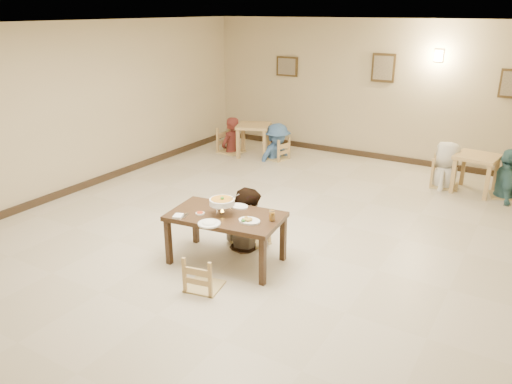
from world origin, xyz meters
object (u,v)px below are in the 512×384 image
Objects in this scene: drink_glass at (272,216)px; bg_diner_d at (512,149)px; bg_chair_ll at (231,130)px; bg_table_left at (254,130)px; main_diner at (247,188)px; chair_far at (250,212)px; bg_chair_rl at (447,159)px; bg_table_right at (477,162)px; bg_chair_rr at (508,171)px; bg_diner_c at (450,142)px; main_table at (226,220)px; curry_warmer at (222,202)px; bg_chair_lr at (277,139)px; chair_near at (203,256)px; bg_diner_a at (231,117)px; bg_diner_b at (277,124)px.

bg_diner_d reaches higher than drink_glass.
bg_table_left is at bearing -78.11° from bg_chair_ll.
main_diner is 1.58× the size of bg_chair_ll.
chair_far is 4.55m from bg_table_left.
bg_chair_ll is at bearing 83.78° from bg_chair_rl.
bg_chair_rl is at bearing 172.54° from bg_table_right.
bg_diner_c is at bearing -106.40° from bg_chair_rr.
main_table is 0.26m from curry_warmer.
curry_warmer is 5.04m from bg_chair_rl.
bg_chair_lr reaches higher than bg_table_left.
bg_table_right is (4.72, 0.02, -0.02)m from bg_table_left.
main_diner reaches higher than bg_chair_lr.
drink_glass is 0.14× the size of bg_chair_rl.
chair_near is at bearing -142.17° from bg_chair_ll.
chair_far is at bearing 130.48° from bg_diner_d.
main_diner is at bearing 86.83° from main_table.
main_table is at bearing 37.98° from bg_diner_a.
bg_table_left is 0.86× the size of bg_chair_ll.
chair_near is at bearing 35.54° from bg_diner_a.
bg_chair_ll reaches higher than drink_glass.
bg_diner_d is at bearing 0.61° from bg_table_left.
main_table is at bearing -139.73° from bg_chair_ll.
bg_table_right is 4.13m from bg_chair_lr.
main_diner is 4.59m from bg_table_left.
chair_far is 4.93m from bg_chair_rr.
main_diner is 4.87m from bg_diner_a.
bg_table_left is at bearing -104.28° from bg_chair_rr.
bg_diner_c is (-1.04, 0.03, 0.39)m from bg_chair_rr.
main_table is at bearing -142.37° from bg_diner_b.
curry_warmer is 0.39× the size of bg_table_left.
bg_diner_a is at bearing -103.87° from bg_chair_rr.
bg_chair_lr is at bearing -118.35° from bg_diner_b.
bg_table_right is (2.37, 4.57, -0.04)m from main_table.
chair_far is 0.60× the size of bg_diner_b.
curry_warmer is at bearing -22.21° from bg_diner_c.
curry_warmer is 5.48m from bg_diner_d.
bg_diner_b is (-0.00, 0.00, 0.34)m from bg_chair_lr.
bg_chair_lr is (0.59, 0.03, -0.12)m from bg_table_left.
drink_glass reaches higher than bg_table_left.
bg_diner_a is 5.83m from bg_diner_d.
chair_near is 0.92× the size of bg_table_left.
curry_warmer is 5.37m from bg_diner_a.
curry_warmer is at bearing 31.88° from bg_chair_lr.
bg_chair_ll is at bearing 148.89° from chair_far.
bg_diner_a is 1.03× the size of bg_diner_b.
bg_chair_lr is 0.53× the size of bg_diner_d.
bg_chair_rr is at bearing 57.67° from curry_warmer.
bg_chair_lr is (-1.72, 4.60, -0.39)m from curry_warmer.
bg_diner_a is (-2.91, 3.86, 0.36)m from chair_far.
bg_diner_a reaches higher than bg_chair_rl.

